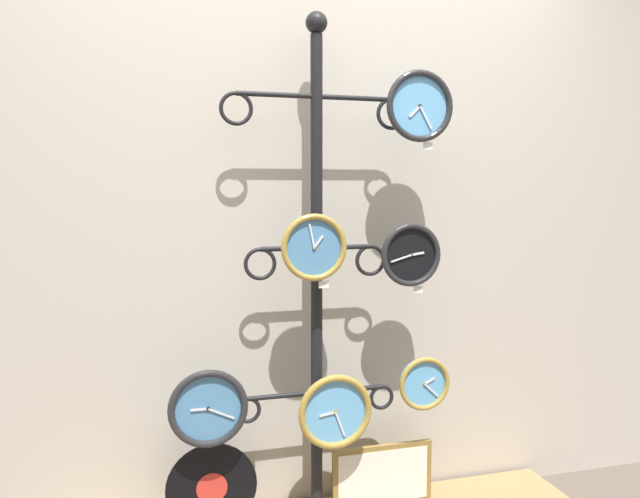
{
  "coord_description": "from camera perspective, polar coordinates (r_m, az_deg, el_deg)",
  "views": [
    {
      "loc": [
        -0.67,
        -1.98,
        1.4
      ],
      "look_at": [
        0.0,
        0.36,
        1.17
      ],
      "focal_mm": 35.0,
      "sensor_mm": 36.0,
      "label": 1
    }
  ],
  "objects": [
    {
      "name": "price_tag_lower",
      "position": [
        2.57,
        8.96,
        -3.68
      ],
      "size": [
        0.04,
        0.0,
        0.03
      ],
      "color": "white"
    },
    {
      "name": "shop_wall",
      "position": [
        2.63,
        -1.26,
        5.41
      ],
      "size": [
        4.4,
        0.04,
        2.8
      ],
      "color": "#BCB2A3",
      "rests_on": "ground_plane"
    },
    {
      "name": "picture_frame",
      "position": [
        2.82,
        5.75,
        -19.95
      ],
      "size": [
        0.44,
        0.02,
        0.27
      ],
      "color": "olive",
      "rests_on": "low_shelf"
    },
    {
      "name": "clock_bottom_right",
      "position": [
        2.66,
        9.49,
        -12.03
      ],
      "size": [
        0.22,
        0.04,
        0.22
      ],
      "color": "#60A8DB"
    },
    {
      "name": "display_stand",
      "position": [
        2.55,
        -0.31,
        -8.32
      ],
      "size": [
        0.76,
        0.41,
        2.09
      ],
      "color": "black",
      "rests_on": "ground_plane"
    },
    {
      "name": "clock_bottom_left",
      "position": [
        2.45,
        -10.19,
        -14.15
      ],
      "size": [
        0.3,
        0.04,
        0.3
      ],
      "color": "#4C84B2"
    },
    {
      "name": "clock_top_right",
      "position": [
        2.56,
        9.07,
        12.77
      ],
      "size": [
        0.28,
        0.04,
        0.28
      ],
      "color": "#60A8DB"
    },
    {
      "name": "clock_bottom_center",
      "position": [
        2.54,
        1.38,
        -14.64
      ],
      "size": [
        0.3,
        0.04,
        0.3
      ],
      "color": "#60A8DB"
    },
    {
      "name": "clock_middle_center",
      "position": [
        2.38,
        -0.57,
        0.15
      ],
      "size": [
        0.26,
        0.04,
        0.26
      ],
      "color": "#4C84B2"
    },
    {
      "name": "price_tag_mid",
      "position": [
        2.41,
        0.26,
        -3.26
      ],
      "size": [
        0.04,
        0.0,
        0.03
      ],
      "color": "white"
    },
    {
      "name": "clock_middle_right",
      "position": [
        2.54,
        8.28,
        -0.52
      ],
      "size": [
        0.26,
        0.04,
        0.26
      ],
      "color": "black"
    },
    {
      "name": "price_tag_upper",
      "position": [
        2.56,
        9.83,
        9.27
      ],
      "size": [
        0.04,
        0.0,
        0.03
      ],
      "color": "white"
    },
    {
      "name": "vinyl_record",
      "position": [
        2.65,
        -9.86,
        -20.71
      ],
      "size": [
        0.36,
        0.01,
        0.36
      ],
      "color": "black",
      "rests_on": "low_shelf"
    }
  ]
}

